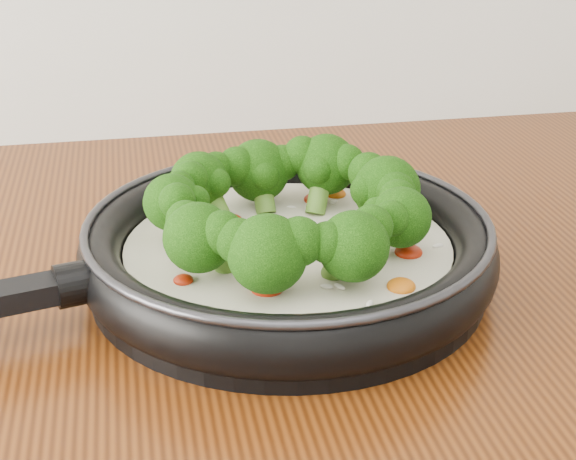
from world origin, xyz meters
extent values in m
cylinder|color=black|center=(-0.04, 1.06, 0.91)|extent=(0.41, 0.41, 0.01)
torus|color=black|center=(-0.04, 1.06, 0.93)|extent=(0.43, 0.43, 0.04)
torus|color=#2D2D33|center=(-0.04, 1.06, 0.96)|extent=(0.42, 0.42, 0.01)
cylinder|color=black|center=(-0.22, 1.02, 0.94)|extent=(0.04, 0.04, 0.04)
cylinder|color=beige|center=(-0.04, 1.06, 0.93)|extent=(0.34, 0.34, 0.02)
ellipsoid|color=#A21D07|center=(-0.07, 0.98, 0.94)|extent=(0.03, 0.03, 0.01)
ellipsoid|color=#A21D07|center=(0.06, 1.02, 0.94)|extent=(0.02, 0.02, 0.01)
ellipsoid|color=#D2620D|center=(0.03, 1.16, 0.94)|extent=(0.03, 0.03, 0.01)
ellipsoid|color=#A21D07|center=(0.00, 1.15, 0.94)|extent=(0.03, 0.03, 0.01)
ellipsoid|color=#A21D07|center=(-0.13, 1.01, 0.94)|extent=(0.02, 0.02, 0.01)
ellipsoid|color=#D2620D|center=(-0.09, 1.11, 0.94)|extent=(0.03, 0.03, 0.01)
ellipsoid|color=#A21D07|center=(0.03, 1.09, 0.94)|extent=(0.02, 0.02, 0.01)
ellipsoid|color=#A21D07|center=(-0.03, 1.04, 0.94)|extent=(0.03, 0.03, 0.01)
ellipsoid|color=#D2620D|center=(0.00, 1.02, 0.94)|extent=(0.03, 0.03, 0.01)
ellipsoid|color=#A21D07|center=(-0.08, 1.11, 0.94)|extent=(0.03, 0.03, 0.01)
ellipsoid|color=#A21D07|center=(-0.07, 1.05, 0.94)|extent=(0.02, 0.02, 0.01)
ellipsoid|color=#D2620D|center=(0.03, 0.96, 0.94)|extent=(0.03, 0.03, 0.01)
ellipsoid|color=#A21D07|center=(-0.08, 1.10, 0.94)|extent=(0.02, 0.02, 0.01)
ellipsoid|color=#A21D07|center=(-0.05, 1.05, 0.94)|extent=(0.03, 0.03, 0.01)
ellipsoid|color=#D2620D|center=(-0.11, 1.08, 0.94)|extent=(0.03, 0.03, 0.01)
ellipsoid|color=#A21D07|center=(-0.06, 1.09, 0.94)|extent=(0.02, 0.02, 0.01)
ellipsoid|color=#A21D07|center=(-0.03, 1.03, 0.94)|extent=(0.03, 0.03, 0.01)
ellipsoid|color=#D2620D|center=(0.00, 1.05, 0.94)|extent=(0.03, 0.03, 0.01)
ellipsoid|color=#A21D07|center=(-0.02, 1.06, 0.94)|extent=(0.02, 0.02, 0.01)
ellipsoid|color=white|center=(-0.09, 1.08, 0.94)|extent=(0.01, 0.01, 0.00)
ellipsoid|color=white|center=(0.05, 1.04, 0.94)|extent=(0.01, 0.01, 0.00)
ellipsoid|color=white|center=(-0.02, 1.14, 0.94)|extent=(0.01, 0.01, 0.00)
ellipsoid|color=white|center=(-0.05, 1.09, 0.94)|extent=(0.01, 0.01, 0.00)
ellipsoid|color=white|center=(0.02, 1.16, 0.94)|extent=(0.01, 0.01, 0.00)
ellipsoid|color=white|center=(0.05, 1.05, 0.94)|extent=(0.01, 0.01, 0.00)
ellipsoid|color=white|center=(-0.10, 1.02, 0.94)|extent=(0.01, 0.01, 0.00)
ellipsoid|color=white|center=(-0.01, 1.05, 0.94)|extent=(0.01, 0.01, 0.00)
ellipsoid|color=white|center=(0.02, 1.14, 0.94)|extent=(0.01, 0.01, 0.00)
ellipsoid|color=white|center=(-0.01, 0.97, 0.94)|extent=(0.01, 0.01, 0.00)
ellipsoid|color=white|center=(-0.05, 1.11, 0.94)|extent=(0.01, 0.01, 0.00)
ellipsoid|color=white|center=(-0.08, 1.10, 0.94)|extent=(0.01, 0.01, 0.00)
ellipsoid|color=white|center=(0.09, 1.03, 0.94)|extent=(0.01, 0.01, 0.00)
ellipsoid|color=white|center=(-0.09, 1.05, 0.94)|extent=(0.01, 0.01, 0.00)
ellipsoid|color=white|center=(-0.02, 1.09, 0.94)|extent=(0.00, 0.01, 0.00)
ellipsoid|color=white|center=(-0.05, 1.06, 0.94)|extent=(0.01, 0.01, 0.00)
ellipsoid|color=white|center=(-0.05, 1.05, 0.94)|extent=(0.01, 0.01, 0.00)
ellipsoid|color=white|center=(-0.02, 0.97, 0.94)|extent=(0.01, 0.01, 0.00)
ellipsoid|color=white|center=(0.00, 0.94, 0.94)|extent=(0.01, 0.01, 0.00)
ellipsoid|color=white|center=(0.06, 1.13, 0.94)|extent=(0.01, 0.01, 0.00)
cylinder|color=olive|center=(0.04, 1.08, 0.95)|extent=(0.04, 0.03, 0.04)
sphere|color=black|center=(0.05, 1.08, 0.97)|extent=(0.07, 0.07, 0.06)
sphere|color=black|center=(0.04, 1.10, 0.98)|extent=(0.05, 0.05, 0.04)
sphere|color=black|center=(0.06, 1.06, 0.98)|extent=(0.04, 0.04, 0.04)
sphere|color=black|center=(0.04, 1.08, 0.97)|extent=(0.04, 0.04, 0.03)
cylinder|color=olive|center=(0.00, 1.13, 0.95)|extent=(0.04, 0.04, 0.04)
sphere|color=black|center=(0.01, 1.14, 0.98)|extent=(0.07, 0.07, 0.06)
sphere|color=black|center=(-0.01, 1.15, 0.99)|extent=(0.04, 0.04, 0.04)
sphere|color=black|center=(0.03, 1.13, 0.98)|extent=(0.04, 0.04, 0.03)
sphere|color=black|center=(0.00, 1.12, 0.98)|extent=(0.03, 0.03, 0.03)
cylinder|color=olive|center=(-0.05, 1.14, 0.95)|extent=(0.02, 0.04, 0.04)
sphere|color=black|center=(-0.05, 1.15, 0.97)|extent=(0.07, 0.07, 0.06)
sphere|color=black|center=(-0.07, 1.14, 0.98)|extent=(0.04, 0.04, 0.04)
sphere|color=black|center=(-0.03, 1.15, 0.98)|extent=(0.04, 0.04, 0.03)
sphere|color=black|center=(-0.05, 1.13, 0.97)|extent=(0.04, 0.04, 0.03)
cylinder|color=olive|center=(-0.09, 1.11, 0.95)|extent=(0.04, 0.04, 0.04)
sphere|color=black|center=(-0.11, 1.13, 0.97)|extent=(0.06, 0.06, 0.05)
sphere|color=black|center=(-0.12, 1.11, 0.98)|extent=(0.04, 0.04, 0.03)
sphere|color=black|center=(-0.09, 1.14, 0.98)|extent=(0.04, 0.04, 0.03)
sphere|color=black|center=(-0.09, 1.11, 0.98)|extent=(0.03, 0.03, 0.03)
cylinder|color=olive|center=(-0.12, 1.07, 0.95)|extent=(0.04, 0.02, 0.04)
sphere|color=black|center=(-0.14, 1.08, 0.98)|extent=(0.06, 0.06, 0.05)
sphere|color=black|center=(-0.13, 1.06, 0.99)|extent=(0.04, 0.04, 0.03)
sphere|color=black|center=(-0.13, 1.09, 0.98)|extent=(0.03, 0.03, 0.03)
sphere|color=black|center=(-0.12, 1.07, 0.98)|extent=(0.03, 0.03, 0.02)
cylinder|color=olive|center=(-0.10, 1.02, 0.95)|extent=(0.04, 0.03, 0.04)
sphere|color=black|center=(-0.12, 1.01, 0.97)|extent=(0.07, 0.07, 0.06)
sphere|color=black|center=(-0.10, 0.99, 0.98)|extent=(0.04, 0.04, 0.03)
sphere|color=black|center=(-0.13, 1.03, 0.98)|extent=(0.04, 0.04, 0.03)
sphere|color=black|center=(-0.10, 1.02, 0.98)|extent=(0.03, 0.03, 0.03)
cylinder|color=olive|center=(-0.07, 0.99, 0.95)|extent=(0.03, 0.04, 0.04)
sphere|color=black|center=(-0.07, 0.97, 0.97)|extent=(0.07, 0.07, 0.06)
sphere|color=black|center=(-0.05, 0.97, 0.98)|extent=(0.05, 0.05, 0.04)
sphere|color=black|center=(-0.09, 0.98, 0.98)|extent=(0.04, 0.04, 0.04)
sphere|color=black|center=(-0.06, 0.99, 0.98)|extent=(0.04, 0.04, 0.03)
cylinder|color=olive|center=(-0.01, 0.99, 0.95)|extent=(0.03, 0.04, 0.04)
sphere|color=black|center=(-0.01, 0.97, 0.97)|extent=(0.07, 0.07, 0.06)
sphere|color=black|center=(0.01, 0.98, 0.98)|extent=(0.04, 0.04, 0.03)
sphere|color=black|center=(-0.03, 0.97, 0.98)|extent=(0.04, 0.04, 0.03)
sphere|color=black|center=(-0.01, 0.99, 0.98)|extent=(0.03, 0.03, 0.03)
cylinder|color=olive|center=(0.03, 1.02, 0.95)|extent=(0.04, 0.03, 0.04)
sphere|color=black|center=(0.05, 1.01, 0.97)|extent=(0.06, 0.06, 0.05)
sphere|color=black|center=(0.05, 1.03, 0.98)|extent=(0.04, 0.04, 0.03)
sphere|color=black|center=(0.03, 1.00, 0.98)|extent=(0.04, 0.04, 0.03)
sphere|color=black|center=(0.03, 1.02, 0.98)|extent=(0.03, 0.03, 0.03)
camera|label=1|loc=(-0.16, 0.40, 1.26)|focal=53.29mm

